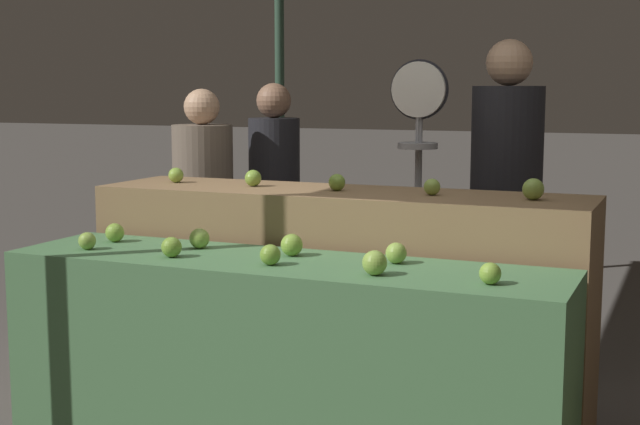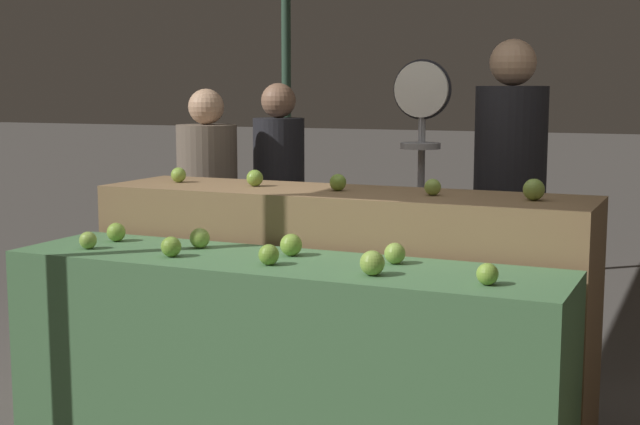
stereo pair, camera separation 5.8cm
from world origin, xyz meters
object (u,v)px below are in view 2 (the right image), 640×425
Objects in this scene: produce_scale at (421,151)px; person_vendor_at_scale at (509,188)px; person_customer_left at (279,193)px; person_customer_right at (208,204)px.

person_vendor_at_scale reaches higher than produce_scale.
produce_scale is at bearing 172.83° from person_customer_left.
produce_scale is 1.09× the size of person_customer_right.
person_customer_left is (-1.44, 0.22, -0.12)m from person_vendor_at_scale.
person_vendor_at_scale reaches higher than person_customer_left.
person_customer_left is (-1.05, 0.52, -0.32)m from produce_scale.
produce_scale is 1.22m from person_customer_left.
person_vendor_at_scale reaches higher than person_customer_right.
person_customer_left reaches higher than person_customer_right.
person_customer_right is (-0.26, -0.40, -0.03)m from person_customer_left.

